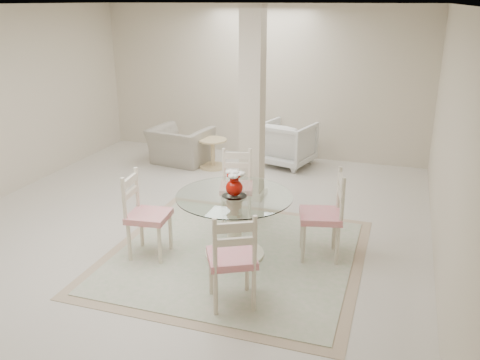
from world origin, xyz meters
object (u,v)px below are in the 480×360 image
(dining_table, at_px, (234,226))
(dining_chair_west, at_px, (142,209))
(dining_chair_south, at_px, (233,253))
(side_table, at_px, (213,155))
(column, at_px, (252,107))
(dining_chair_east, at_px, (327,209))
(dining_chair_north, at_px, (237,181))
(red_vase, at_px, (234,183))
(recliner_taupe, at_px, (181,146))
(armchair_white, at_px, (287,144))

(dining_table, distance_m, dining_chair_west, 1.04)
(dining_chair_south, height_order, side_table, dining_chair_south)
(column, height_order, dining_chair_east, column)
(dining_chair_east, bearing_deg, column, -152.32)
(dining_chair_east, bearing_deg, dining_table, -86.49)
(column, height_order, dining_chair_west, column)
(dining_chair_north, distance_m, dining_chair_south, 2.04)
(dining_chair_north, relative_size, dining_chair_south, 0.96)
(dining_chair_west, bearing_deg, dining_chair_east, -79.59)
(red_vase, height_order, recliner_taupe, red_vase)
(recliner_taupe, xyz_separation_m, side_table, (0.64, -0.08, -0.08))
(red_vase, bearing_deg, recliner_taupe, 123.94)
(column, bearing_deg, red_vase, -79.14)
(dining_table, relative_size, recliner_taupe, 1.31)
(dining_chair_west, distance_m, side_table, 3.28)
(column, relative_size, dining_chair_north, 2.60)
(dining_chair_east, height_order, dining_chair_south, dining_chair_east)
(dining_table, relative_size, dining_chair_south, 1.18)
(column, height_order, dining_chair_north, column)
(dining_table, height_order, recliner_taupe, dining_table)
(dining_chair_west, xyz_separation_m, dining_chair_south, (1.29, -0.68, 0.00))
(dining_chair_west, relative_size, side_table, 2.13)
(column, xyz_separation_m, armchair_white, (0.13, 1.68, -0.97))
(recliner_taupe, bearing_deg, dining_table, 132.40)
(dining_chair_east, relative_size, armchair_white, 1.33)
(dining_table, relative_size, red_vase, 4.46)
(recliner_taupe, bearing_deg, dining_chair_east, 146.36)
(dining_chair_east, relative_size, recliner_taupe, 1.14)
(recliner_taupe, bearing_deg, side_table, -178.29)
(column, relative_size, dining_chair_west, 2.50)
(dining_chair_west, xyz_separation_m, side_table, (-0.42, 3.23, -0.34))
(column, height_order, dining_chair_south, column)
(dining_chair_south, distance_m, side_table, 4.28)
(armchair_white, distance_m, side_table, 1.31)
(dining_table, height_order, dining_chair_west, dining_chair_west)
(dining_table, bearing_deg, dining_chair_east, 16.96)
(red_vase, height_order, side_table, red_vase)
(red_vase, relative_size, armchair_white, 0.34)
(dining_chair_east, bearing_deg, dining_chair_west, -86.73)
(column, distance_m, dining_table, 2.09)
(dining_chair_east, xyz_separation_m, dining_chair_west, (-1.96, -0.59, -0.02))
(recliner_taupe, bearing_deg, dining_chair_south, 128.92)
(dining_chair_east, xyz_separation_m, dining_chair_south, (-0.66, -1.27, -0.02))
(dining_table, distance_m, dining_chair_south, 1.04)
(dining_chair_east, xyz_separation_m, armchair_white, (-1.19, 3.20, -0.21))
(armchair_white, bearing_deg, dining_chair_east, 125.45)
(dining_table, xyz_separation_m, dining_chair_east, (0.98, 0.30, 0.21))
(column, bearing_deg, armchair_white, 85.43)
(dining_chair_north, bearing_deg, column, 77.09)
(red_vase, xyz_separation_m, recliner_taupe, (-2.03, 3.02, -0.56))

